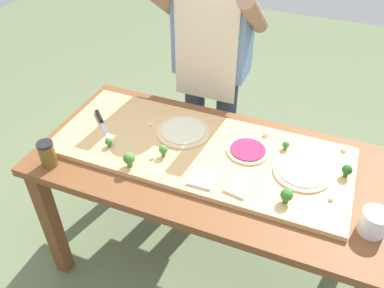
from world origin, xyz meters
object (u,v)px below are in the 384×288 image
object	(u,v)px
pizza_slice_near_left	(238,188)
broccoli_floret_front_mid	(129,159)
chefs_knife	(102,122)
cook_center	(212,56)
pizza_slice_far_right	(202,179)
cheese_crumble_a	(266,134)
broccoli_floret_front_left	(109,142)
broccoli_floret_back_left	(347,170)
prep_table	(209,177)
pizza_whole_cheese_artichoke	(183,131)
broccoli_floret_center_left	(286,145)
cheese_crumble_c	(150,125)
pizza_whole_white_garlic	(302,172)
broccoli_floret_back_right	(163,150)
sauce_jar	(47,154)
pizza_whole_beet_magenta	(248,150)
flour_cup	(373,223)
broccoli_floret_front_right	(287,195)
cheese_crumble_b	(152,158)
cheese_crumble_e	(344,150)
cheese_crumble_d	(332,199)

from	to	relation	value
pizza_slice_near_left	broccoli_floret_front_mid	distance (m)	0.48
chefs_knife	cook_center	bearing A→B (deg)	55.98
pizza_slice_far_right	cheese_crumble_a	size ratio (longest dim) A/B	5.26
pizza_slice_far_right	pizza_slice_near_left	distance (m)	0.16
pizza_slice_near_left	cheese_crumble_a	bearing A→B (deg)	87.16
pizza_slice_near_left	broccoli_floret_front_left	world-z (taller)	broccoli_floret_front_left
chefs_knife	broccoli_floret_back_left	distance (m)	1.17
prep_table	pizza_slice_near_left	bearing A→B (deg)	-40.48
pizza_whole_cheese_artichoke	cheese_crumble_a	bearing A→B (deg)	18.33
broccoli_floret_center_left	broccoli_floret_back_left	world-z (taller)	broccoli_floret_back_left
pizza_slice_far_right	cheese_crumble_c	xyz separation A→B (m)	(-0.37, 0.26, 0.00)
pizza_whole_white_garlic	broccoli_floret_back_right	bearing A→B (deg)	-168.41
chefs_knife	sauce_jar	world-z (taller)	sauce_jar
pizza_whole_cheese_artichoke	pizza_whole_beet_magenta	xyz separation A→B (m)	(0.33, -0.02, -0.00)
cheese_crumble_a	prep_table	bearing A→B (deg)	-130.70
pizza_slice_near_left	flour_cup	distance (m)	0.52
chefs_knife	cheese_crumble_c	world-z (taller)	chefs_knife
pizza_slice_near_left	broccoli_floret_front_right	world-z (taller)	broccoli_floret_front_right
broccoli_floret_front_mid	chefs_knife	bearing A→B (deg)	141.41
chefs_knife	broccoli_floret_back_left	size ratio (longest dim) A/B	3.81
cheese_crumble_a	broccoli_floret_back_left	bearing A→B (deg)	-21.24
pizza_whole_white_garlic	broccoli_floret_center_left	xyz separation A→B (m)	(-0.10, 0.13, 0.02)
pizza_whole_white_garlic	broccoli_floret_front_mid	distance (m)	0.74
prep_table	flour_cup	bearing A→B (deg)	-12.51
broccoli_floret_front_mid	broccoli_floret_back_right	distance (m)	0.16
chefs_knife	cheese_crumble_b	distance (m)	0.39
broccoli_floret_back_left	cheese_crumble_e	xyz separation A→B (m)	(-0.02, 0.17, -0.03)
broccoli_floret_front_left	cheese_crumble_b	size ratio (longest dim) A/B	3.28
broccoli_floret_front_mid	cheese_crumble_c	bearing A→B (deg)	99.58
cheese_crumble_c	sauce_jar	size ratio (longest dim) A/B	0.11
pizza_whole_beet_magenta	sauce_jar	size ratio (longest dim) A/B	1.58
prep_table	broccoli_floret_front_mid	distance (m)	0.40
pizza_slice_far_right	cheese_crumble_d	distance (m)	0.52
broccoli_floret_center_left	broccoli_floret_front_left	xyz separation A→B (m)	(-0.76, -0.29, 0.00)
broccoli_floret_back_right	broccoli_floret_front_right	bearing A→B (deg)	-7.21
cook_center	broccoli_floret_back_left	bearing A→B (deg)	-32.47
chefs_knife	sauce_jar	distance (m)	0.34
pizza_whole_cheese_artichoke	cook_center	bearing A→B (deg)	93.81
pizza_slice_near_left	cheese_crumble_b	size ratio (longest dim) A/B	6.57
pizza_whole_cheese_artichoke	pizza_slice_far_right	world-z (taller)	pizza_whole_cheese_artichoke
pizza_whole_cheese_artichoke	cheese_crumble_e	distance (m)	0.75
pizza_whole_white_garlic	broccoli_floret_front_left	world-z (taller)	broccoli_floret_front_left
broccoli_floret_center_left	cheese_crumble_e	bearing A→B (deg)	18.59
broccoli_floret_back_right	cheese_crumble_b	distance (m)	0.06
prep_table	broccoli_floret_back_right	size ratio (longest dim) A/B	26.88
pizza_slice_far_right	broccoli_floret_back_left	world-z (taller)	broccoli_floret_back_left
pizza_whole_white_garlic	cheese_crumble_d	distance (m)	0.18
broccoli_floret_front_mid	cheese_crumble_e	size ratio (longest dim) A/B	4.21
cheese_crumble_b	sauce_jar	size ratio (longest dim) A/B	0.12
cheese_crumble_a	broccoli_floret_front_left	bearing A→B (deg)	-151.83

